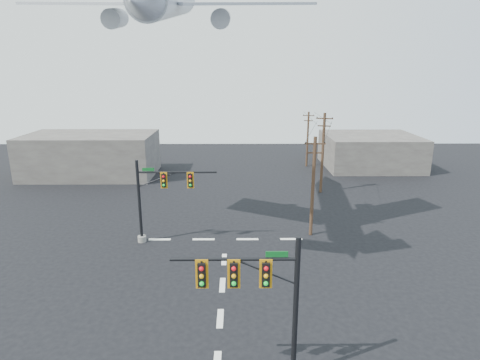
{
  "coord_description": "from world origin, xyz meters",
  "views": [
    {
      "loc": [
        1.08,
        -21.73,
        15.05
      ],
      "look_at": [
        1.27,
        5.0,
        7.58
      ],
      "focal_mm": 30.0,
      "sensor_mm": 36.0,
      "label": 1
    }
  ],
  "objects_px": {
    "signal_mast_far": "(156,199)",
    "airliner": "(168,1)",
    "utility_pole_a": "(313,185)",
    "utility_pole_c": "(308,138)",
    "signal_mast_near": "(265,303)",
    "utility_pole_b": "(323,152)"
  },
  "relations": [
    {
      "from": "signal_mast_near",
      "to": "airliner",
      "type": "height_order",
      "value": "airliner"
    },
    {
      "from": "signal_mast_far",
      "to": "utility_pole_c",
      "type": "distance_m",
      "value": 34.0
    },
    {
      "from": "signal_mast_near",
      "to": "signal_mast_far",
      "type": "height_order",
      "value": "signal_mast_near"
    },
    {
      "from": "utility_pole_a",
      "to": "utility_pole_b",
      "type": "distance_m",
      "value": 13.85
    },
    {
      "from": "utility_pole_a",
      "to": "airliner",
      "type": "distance_m",
      "value": 19.89
    },
    {
      "from": "signal_mast_near",
      "to": "utility_pole_a",
      "type": "distance_m",
      "value": 18.8
    },
    {
      "from": "utility_pole_c",
      "to": "airliner",
      "type": "height_order",
      "value": "airliner"
    },
    {
      "from": "utility_pole_a",
      "to": "utility_pole_c",
      "type": "distance_m",
      "value": 27.61
    },
    {
      "from": "utility_pole_c",
      "to": "airliner",
      "type": "relative_size",
      "value": 0.34
    },
    {
      "from": "signal_mast_far",
      "to": "utility_pole_b",
      "type": "distance_m",
      "value": 23.03
    },
    {
      "from": "utility_pole_c",
      "to": "airliner",
      "type": "xyz_separation_m",
      "value": [
        -16.66,
        -26.77,
        15.83
      ]
    },
    {
      "from": "signal_mast_near",
      "to": "signal_mast_far",
      "type": "relative_size",
      "value": 1.02
    },
    {
      "from": "signal_mast_far",
      "to": "utility_pole_a",
      "type": "relative_size",
      "value": 0.81
    },
    {
      "from": "signal_mast_far",
      "to": "airliner",
      "type": "distance_m",
      "value": 16.48
    },
    {
      "from": "utility_pole_a",
      "to": "utility_pole_b",
      "type": "height_order",
      "value": "utility_pole_b"
    },
    {
      "from": "utility_pole_c",
      "to": "airliner",
      "type": "bearing_deg",
      "value": -109.91
    },
    {
      "from": "signal_mast_far",
      "to": "utility_pole_a",
      "type": "height_order",
      "value": "utility_pole_a"
    },
    {
      "from": "signal_mast_far",
      "to": "utility_pole_c",
      "type": "height_order",
      "value": "utility_pole_c"
    },
    {
      "from": "utility_pole_a",
      "to": "signal_mast_far",
      "type": "bearing_deg",
      "value": -172.01
    },
    {
      "from": "airliner",
      "to": "utility_pole_b",
      "type": "bearing_deg",
      "value": -51.42
    },
    {
      "from": "signal_mast_near",
      "to": "utility_pole_a",
      "type": "xyz_separation_m",
      "value": [
        5.53,
        17.96,
        0.58
      ]
    },
    {
      "from": "utility_pole_b",
      "to": "signal_mast_far",
      "type": "bearing_deg",
      "value": -124.3
    }
  ]
}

